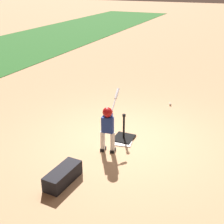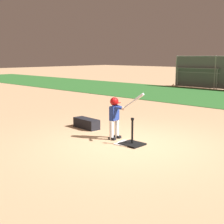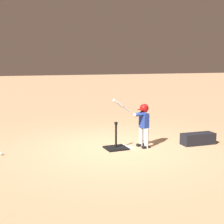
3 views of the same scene
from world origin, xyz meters
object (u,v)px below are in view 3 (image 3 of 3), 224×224
Objects in this scene: equipment_bag at (198,139)px; baseball at (1,154)px; batter_child at (143,120)px; batting_tee at (116,146)px.

baseball is at bearing -7.31° from equipment_bag.
equipment_bag is (-1.40, 0.29, -0.52)m from batter_child.
batter_child is 3.27m from baseball.
batter_child is at bearing -7.87° from equipment_bag.
batting_tee is at bearing -10.40° from batter_child.
baseball is 0.09× the size of equipment_bag.
equipment_bag reaches higher than baseball.
baseball is at bearing -11.26° from batting_tee.
batter_child reaches higher than equipment_bag.
batting_tee reaches higher than baseball.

